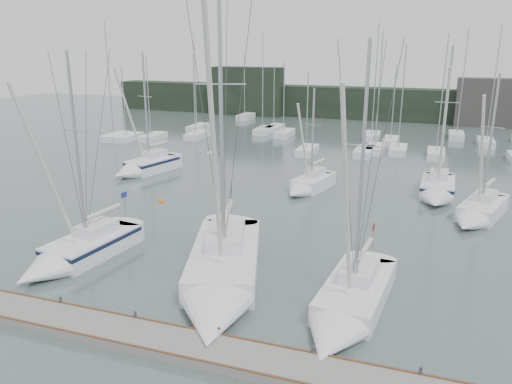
% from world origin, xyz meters
% --- Properties ---
extents(ground, '(160.00, 160.00, 0.00)m').
position_xyz_m(ground, '(0.00, 0.00, 0.00)').
color(ground, '#4D5E5A').
rests_on(ground, ground).
extents(dock, '(24.00, 2.00, 0.40)m').
position_xyz_m(dock, '(0.00, -5.00, 0.20)').
color(dock, slate).
rests_on(dock, ground).
extents(far_treeline, '(90.00, 4.00, 5.00)m').
position_xyz_m(far_treeline, '(0.00, 62.00, 2.50)').
color(far_treeline, black).
rests_on(far_treeline, ground).
extents(far_building_left, '(12.00, 3.00, 8.00)m').
position_xyz_m(far_building_left, '(-20.00, 60.00, 4.00)').
color(far_building_left, black).
rests_on(far_building_left, ground).
extents(far_building_right, '(10.00, 3.00, 7.00)m').
position_xyz_m(far_building_right, '(18.00, 60.00, 3.50)').
color(far_building_right, '#3B3836').
rests_on(far_building_right, ground).
extents(mast_forest, '(50.54, 27.18, 14.56)m').
position_xyz_m(mast_forest, '(-3.52, 40.34, 0.48)').
color(mast_forest, silver).
rests_on(mast_forest, ground).
extents(sailboat_near_left, '(3.79, 8.65, 12.58)m').
position_xyz_m(sailboat_near_left, '(-8.86, 0.36, 0.56)').
color(sailboat_near_left, silver).
rests_on(sailboat_near_left, ground).
extents(sailboat_near_center, '(7.07, 12.97, 17.21)m').
position_xyz_m(sailboat_near_center, '(0.38, -0.09, 0.61)').
color(sailboat_near_center, silver).
rests_on(sailboat_near_center, ground).
extents(sailboat_near_right, '(3.55, 9.44, 13.15)m').
position_xyz_m(sailboat_near_right, '(6.71, -0.61, 0.51)').
color(sailboat_near_right, silver).
rests_on(sailboat_near_right, ground).
extents(sailboat_mid_a, '(4.41, 7.68, 11.99)m').
position_xyz_m(sailboat_mid_a, '(-15.86, 19.29, 0.62)').
color(sailboat_mid_a, silver).
rests_on(sailboat_mid_a, ground).
extents(sailboat_mid_c, '(3.58, 6.43, 9.18)m').
position_xyz_m(sailboat_mid_c, '(0.32, 18.45, 0.51)').
color(sailboat_mid_c, silver).
rests_on(sailboat_mid_c, ground).
extents(sailboat_mid_d, '(2.85, 7.42, 12.63)m').
position_xyz_m(sailboat_mid_d, '(10.60, 20.09, 0.60)').
color(sailboat_mid_d, silver).
rests_on(sailboat_mid_d, ground).
extents(sailboat_mid_e, '(4.54, 7.53, 10.83)m').
position_xyz_m(sailboat_mid_e, '(13.24, 15.39, 0.53)').
color(sailboat_mid_e, silver).
rests_on(sailboat_mid_e, ground).
extents(buoy_a, '(0.43, 0.43, 0.43)m').
position_xyz_m(buoy_a, '(-1.71, 10.31, 0.00)').
color(buoy_a, orange).
rests_on(buoy_a, ground).
extents(buoy_c, '(0.49, 0.49, 0.49)m').
position_xyz_m(buoy_c, '(-9.91, 12.15, 0.00)').
color(buoy_c, orange).
rests_on(buoy_c, ground).
extents(seagull, '(0.97, 0.47, 0.19)m').
position_xyz_m(seagull, '(-1.28, 2.69, 6.47)').
color(seagull, white).
rests_on(seagull, ground).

